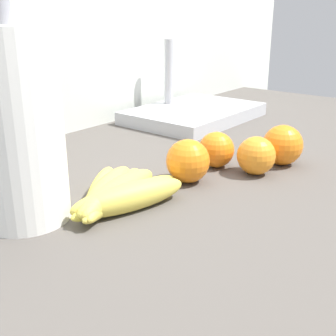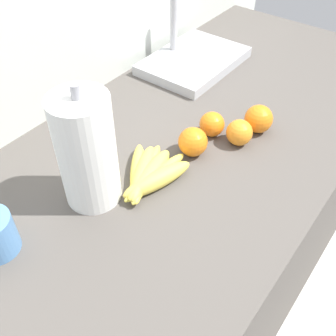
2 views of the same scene
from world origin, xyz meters
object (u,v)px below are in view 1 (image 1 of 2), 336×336
(orange_far_right, at_px, (216,150))
(orange_right, at_px, (188,161))
(paper_towel_roll, at_px, (16,128))
(orange_back_right, at_px, (283,145))
(orange_center, at_px, (256,156))
(banana_bunch, at_px, (116,193))
(sink_basin, at_px, (193,112))

(orange_far_right, relative_size, orange_right, 0.89)
(paper_towel_roll, bearing_deg, orange_back_right, -22.46)
(orange_right, bearing_deg, orange_center, -34.12)
(orange_back_right, bearing_deg, banana_bunch, 161.33)
(orange_far_right, xyz_separation_m, orange_right, (-0.10, -0.00, 0.00))
(orange_right, bearing_deg, orange_far_right, 2.44)
(orange_center, height_order, paper_towel_roll, paper_towel_roll)
(paper_towel_roll, bearing_deg, banana_bunch, -32.61)
(orange_center, bearing_deg, orange_back_right, -9.82)
(banana_bunch, relative_size, paper_towel_roll, 0.72)
(orange_back_right, distance_m, sink_basin, 0.39)
(orange_center, bearing_deg, sink_basin, 50.95)
(orange_center, distance_m, orange_back_right, 0.08)
(orange_center, distance_m, orange_right, 0.13)
(orange_far_right, bearing_deg, orange_right, -177.56)
(orange_back_right, xyz_separation_m, paper_towel_roll, (-0.44, 0.18, 0.09))
(orange_center, distance_m, orange_far_right, 0.08)
(paper_towel_roll, bearing_deg, orange_right, -20.63)
(banana_bunch, bearing_deg, orange_center, -21.25)
(sink_basin, bearing_deg, paper_towel_roll, -165.75)
(orange_center, bearing_deg, orange_right, 145.88)
(paper_towel_roll, relative_size, sink_basin, 0.84)
(banana_bunch, height_order, orange_center, orange_center)
(orange_back_right, relative_size, paper_towel_roll, 0.26)
(orange_right, height_order, paper_towel_roll, paper_towel_roll)
(orange_far_right, bearing_deg, banana_bunch, 174.84)
(orange_center, bearing_deg, banana_bunch, 158.75)
(orange_center, bearing_deg, paper_towel_roll, 155.05)
(orange_back_right, bearing_deg, orange_right, 155.09)
(banana_bunch, relative_size, orange_back_right, 2.77)
(paper_towel_roll, bearing_deg, orange_far_right, -14.73)
(paper_towel_roll, bearing_deg, orange_center, -24.95)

